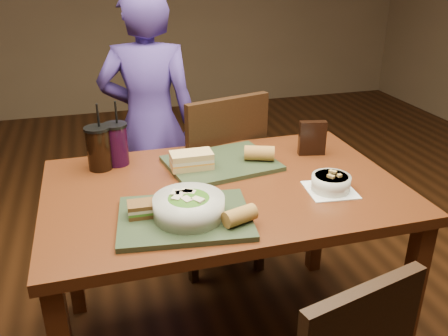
{
  "coord_description": "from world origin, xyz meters",
  "views": [
    {
      "loc": [
        -0.43,
        -1.51,
        1.53
      ],
      "look_at": [
        0.0,
        0.0,
        0.82
      ],
      "focal_mm": 38.0,
      "sensor_mm": 36.0,
      "label": 1
    }
  ],
  "objects_px": {
    "dining_table": "(224,207)",
    "sandwich_far": "(192,160)",
    "chair_far": "(222,176)",
    "cup_berry": "(116,144)",
    "tray_near": "(185,218)",
    "chip_bag": "(312,138)",
    "baguette_near": "(240,216)",
    "baguette_far": "(259,153)",
    "tray_far": "(221,163)",
    "soup_bowl": "(331,183)",
    "sandwich_near": "(143,209)",
    "cup_cola": "(99,148)",
    "salad_bowl": "(189,206)",
    "diner": "(150,124)"
  },
  "relations": [
    {
      "from": "dining_table",
      "to": "sandwich_far",
      "type": "bearing_deg",
      "value": 120.78
    },
    {
      "from": "chair_far",
      "to": "cup_berry",
      "type": "bearing_deg",
      "value": -156.31
    },
    {
      "from": "chair_far",
      "to": "cup_berry",
      "type": "relative_size",
      "value": 3.58
    },
    {
      "from": "tray_near",
      "to": "chip_bag",
      "type": "height_order",
      "value": "chip_bag"
    },
    {
      "from": "baguette_near",
      "to": "baguette_far",
      "type": "relative_size",
      "value": 0.87
    },
    {
      "from": "chair_far",
      "to": "tray_far",
      "type": "xyz_separation_m",
      "value": [
        -0.1,
        -0.35,
        0.23
      ]
    },
    {
      "from": "soup_bowl",
      "to": "sandwich_near",
      "type": "xyz_separation_m",
      "value": [
        -0.68,
        -0.02,
        0.01
      ]
    },
    {
      "from": "chair_far",
      "to": "soup_bowl",
      "type": "height_order",
      "value": "chair_far"
    },
    {
      "from": "tray_far",
      "to": "chair_far",
      "type": "bearing_deg",
      "value": 73.84
    },
    {
      "from": "soup_bowl",
      "to": "cup_cola",
      "type": "relative_size",
      "value": 0.69
    },
    {
      "from": "tray_near",
      "to": "salad_bowl",
      "type": "relative_size",
      "value": 1.85
    },
    {
      "from": "chair_far",
      "to": "tray_near",
      "type": "height_order",
      "value": "chair_far"
    },
    {
      "from": "chip_bag",
      "to": "salad_bowl",
      "type": "bearing_deg",
      "value": -135.05
    },
    {
      "from": "chair_far",
      "to": "sandwich_far",
      "type": "height_order",
      "value": "chair_far"
    },
    {
      "from": "diner",
      "to": "baguette_far",
      "type": "height_order",
      "value": "diner"
    },
    {
      "from": "tray_near",
      "to": "sandwich_near",
      "type": "xyz_separation_m",
      "value": [
        -0.13,
        0.04,
        0.03
      ]
    },
    {
      "from": "diner",
      "to": "cup_berry",
      "type": "relative_size",
      "value": 5.33
    },
    {
      "from": "tray_far",
      "to": "sandwich_far",
      "type": "distance_m",
      "value": 0.14
    },
    {
      "from": "sandwich_near",
      "to": "dining_table",
      "type": "bearing_deg",
      "value": 28.38
    },
    {
      "from": "diner",
      "to": "baguette_near",
      "type": "height_order",
      "value": "diner"
    },
    {
      "from": "baguette_near",
      "to": "salad_bowl",
      "type": "bearing_deg",
      "value": 149.21
    },
    {
      "from": "diner",
      "to": "baguette_near",
      "type": "xyz_separation_m",
      "value": [
        0.12,
        -1.19,
        0.08
      ]
    },
    {
      "from": "sandwich_near",
      "to": "cup_cola",
      "type": "bearing_deg",
      "value": 104.08
    },
    {
      "from": "baguette_far",
      "to": "cup_cola",
      "type": "height_order",
      "value": "cup_cola"
    },
    {
      "from": "salad_bowl",
      "to": "baguette_far",
      "type": "xyz_separation_m",
      "value": [
        0.37,
        0.37,
        -0.01
      ]
    },
    {
      "from": "chair_far",
      "to": "baguette_far",
      "type": "height_order",
      "value": "chair_far"
    },
    {
      "from": "salad_bowl",
      "to": "cup_berry",
      "type": "xyz_separation_m",
      "value": [
        -0.18,
        0.53,
        0.03
      ]
    },
    {
      "from": "chair_far",
      "to": "cup_cola",
      "type": "height_order",
      "value": "cup_cola"
    },
    {
      "from": "baguette_near",
      "to": "cup_berry",
      "type": "distance_m",
      "value": 0.69
    },
    {
      "from": "dining_table",
      "to": "diner",
      "type": "xyz_separation_m",
      "value": [
        -0.15,
        0.89,
        0.05
      ]
    },
    {
      "from": "tray_far",
      "to": "cup_cola",
      "type": "xyz_separation_m",
      "value": [
        -0.47,
        0.1,
        0.08
      ]
    },
    {
      "from": "cup_cola",
      "to": "chip_bag",
      "type": "bearing_deg",
      "value": -6.17
    },
    {
      "from": "sandwich_far",
      "to": "chip_bag",
      "type": "bearing_deg",
      "value": 3.98
    },
    {
      "from": "salad_bowl",
      "to": "baguette_near",
      "type": "relative_size",
      "value": 2.16
    },
    {
      "from": "chair_far",
      "to": "soup_bowl",
      "type": "xyz_separation_m",
      "value": [
        0.22,
        -0.68,
        0.25
      ]
    },
    {
      "from": "salad_bowl",
      "to": "baguette_far",
      "type": "relative_size",
      "value": 1.88
    },
    {
      "from": "cup_berry",
      "to": "dining_table",
      "type": "bearing_deg",
      "value": -40.56
    },
    {
      "from": "tray_far",
      "to": "sandwich_near",
      "type": "xyz_separation_m",
      "value": [
        -0.36,
        -0.35,
        0.03
      ]
    },
    {
      "from": "soup_bowl",
      "to": "baguette_far",
      "type": "xyz_separation_m",
      "value": [
        -0.17,
        0.3,
        0.02
      ]
    },
    {
      "from": "diner",
      "to": "baguette_far",
      "type": "bearing_deg",
      "value": 127.72
    },
    {
      "from": "sandwich_far",
      "to": "cup_berry",
      "type": "height_order",
      "value": "cup_berry"
    },
    {
      "from": "chair_far",
      "to": "sandwich_near",
      "type": "bearing_deg",
      "value": -123.19
    },
    {
      "from": "sandwich_near",
      "to": "baguette_near",
      "type": "bearing_deg",
      "value": -25.14
    },
    {
      "from": "soup_bowl",
      "to": "sandwich_far",
      "type": "relative_size",
      "value": 1.14
    },
    {
      "from": "tray_far",
      "to": "cup_berry",
      "type": "bearing_deg",
      "value": 161.92
    },
    {
      "from": "tray_far",
      "to": "sandwich_far",
      "type": "xyz_separation_m",
      "value": [
        -0.13,
        -0.03,
        0.04
      ]
    },
    {
      "from": "soup_bowl",
      "to": "baguette_near",
      "type": "distance_m",
      "value": 0.42
    },
    {
      "from": "sandwich_near",
      "to": "chip_bag",
      "type": "relative_size",
      "value": 0.68
    },
    {
      "from": "sandwich_near",
      "to": "baguette_near",
      "type": "relative_size",
      "value": 0.94
    },
    {
      "from": "baguette_near",
      "to": "dining_table",
      "type": "bearing_deg",
      "value": 83.2
    }
  ]
}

